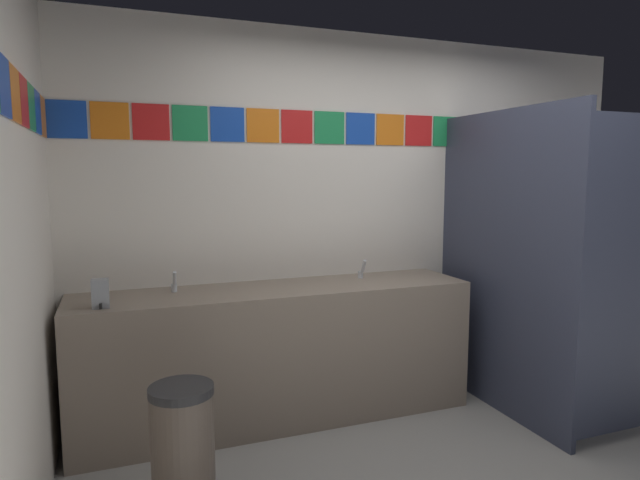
# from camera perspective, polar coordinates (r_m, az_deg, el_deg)

# --- Properties ---
(wall_back) EXTENTS (4.28, 0.09, 2.58)m
(wall_back) POSITION_cam_1_polar(r_m,az_deg,el_deg) (4.02, 5.47, 2.64)
(wall_back) COLOR silver
(wall_back) RESTS_ON ground_plane
(vanity_counter) EXTENTS (2.54, 0.57, 0.87)m
(vanity_counter) POSITION_cam_1_polar(r_m,az_deg,el_deg) (3.60, -4.41, -11.71)
(vanity_counter) COLOR gray
(vanity_counter) RESTS_ON ground_plane
(faucet_left) EXTENTS (0.04, 0.10, 0.14)m
(faucet_left) POSITION_cam_1_polar(r_m,az_deg,el_deg) (3.45, -15.11, -4.51)
(faucet_left) COLOR silver
(faucet_left) RESTS_ON vanity_counter
(faucet_right) EXTENTS (0.04, 0.10, 0.14)m
(faucet_right) POSITION_cam_1_polar(r_m,az_deg,el_deg) (3.78, 4.42, -3.29)
(faucet_right) COLOR silver
(faucet_right) RESTS_ON vanity_counter
(soap_dispenser) EXTENTS (0.09, 0.09, 0.16)m
(soap_dispenser) POSITION_cam_1_polar(r_m,az_deg,el_deg) (3.18, -22.16, -5.26)
(soap_dispenser) COLOR gray
(soap_dispenser) RESTS_ON vanity_counter
(stall_divider) EXTENTS (0.92, 1.34, 2.01)m
(stall_divider) POSITION_cam_1_polar(r_m,az_deg,el_deg) (3.72, 23.13, -2.72)
(stall_divider) COLOR #33384C
(stall_divider) RESTS_ON ground_plane
(toilet) EXTENTS (0.39, 0.49, 0.74)m
(toilet) POSITION_cam_1_polar(r_m,az_deg,el_deg) (4.46, 22.63, -10.42)
(toilet) COLOR white
(toilet) RESTS_ON ground_plane
(trash_bin) EXTENTS (0.30, 0.30, 0.63)m
(trash_bin) POSITION_cam_1_polar(r_m,az_deg,el_deg) (2.77, -14.25, -20.75)
(trash_bin) COLOR brown
(trash_bin) RESTS_ON ground_plane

